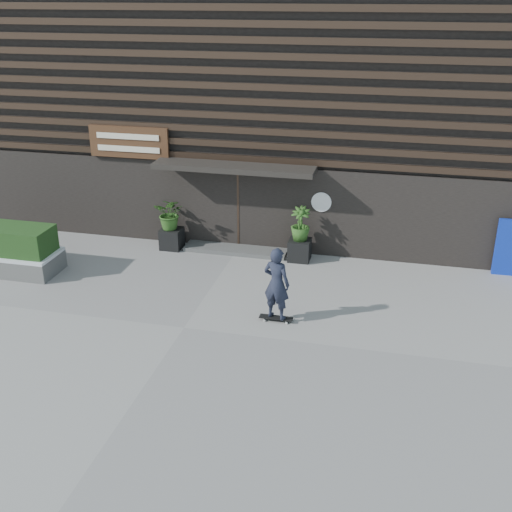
# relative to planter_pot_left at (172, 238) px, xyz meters

# --- Properties ---
(ground) EXTENTS (80.00, 80.00, 0.00)m
(ground) POSITION_rel_planter_pot_left_xyz_m (1.90, -4.40, -0.30)
(ground) COLOR gray
(ground) RESTS_ON ground
(entrance_step) EXTENTS (3.00, 0.80, 0.12)m
(entrance_step) POSITION_rel_planter_pot_left_xyz_m (1.90, 0.20, -0.24)
(entrance_step) COLOR #484846
(entrance_step) RESTS_ON ground
(planter_pot_left) EXTENTS (0.60, 0.60, 0.60)m
(planter_pot_left) POSITION_rel_planter_pot_left_xyz_m (0.00, 0.00, 0.00)
(planter_pot_left) COLOR black
(planter_pot_left) RESTS_ON ground
(bamboo_left) EXTENTS (0.86, 0.75, 0.96)m
(bamboo_left) POSITION_rel_planter_pot_left_xyz_m (0.00, 0.00, 0.78)
(bamboo_left) COLOR #2D591E
(bamboo_left) RESTS_ON planter_pot_left
(planter_pot_right) EXTENTS (0.60, 0.60, 0.60)m
(planter_pot_right) POSITION_rel_planter_pot_left_xyz_m (3.80, 0.00, 0.00)
(planter_pot_right) COLOR black
(planter_pot_right) RESTS_ON ground
(bamboo_right) EXTENTS (0.54, 0.54, 0.96)m
(bamboo_right) POSITION_rel_planter_pot_left_xyz_m (3.80, 0.00, 0.78)
(bamboo_right) COLOR #2D591E
(bamboo_right) RESTS_ON planter_pot_right
(building) EXTENTS (18.00, 11.00, 8.00)m
(building) POSITION_rel_planter_pot_left_xyz_m (1.90, 5.56, 3.69)
(building) COLOR black
(building) RESTS_ON ground
(skateboarder) EXTENTS (0.78, 0.57, 1.82)m
(skateboarder) POSITION_rel_planter_pot_left_xyz_m (3.87, -3.61, 0.65)
(skateboarder) COLOR black
(skateboarder) RESTS_ON ground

